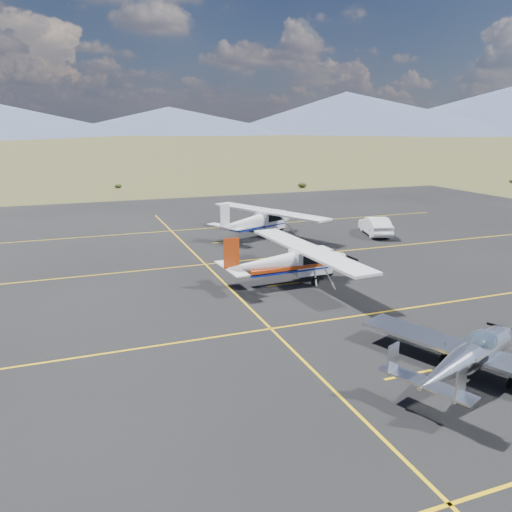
{
  "coord_description": "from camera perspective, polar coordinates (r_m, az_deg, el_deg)",
  "views": [
    {
      "loc": [
        -13.6,
        -16.52,
        8.52
      ],
      "look_at": [
        -4.39,
        8.15,
        1.6
      ],
      "focal_mm": 35.0,
      "sensor_mm": 36.0,
      "label": 1
    }
  ],
  "objects": [
    {
      "name": "ground",
      "position": [
        23.04,
        17.76,
        -7.73
      ],
      "size": [
        1600.0,
        1600.0,
        0.0
      ],
      "primitive_type": "plane",
      "color": "#383D1C",
      "rests_on": "ground"
    },
    {
      "name": "apron",
      "position": [
        28.48,
        9.13,
        -2.88
      ],
      "size": [
        72.0,
        72.0,
        0.02
      ],
      "primitive_type": "cube",
      "color": "black",
      "rests_on": "ground"
    },
    {
      "name": "aircraft_low_wing",
      "position": [
        18.79,
        23.41,
        -10.37
      ],
      "size": [
        6.63,
        8.83,
        1.96
      ],
      "rotation": [
        0.0,
        0.0,
        0.38
      ],
      "color": "silver",
      "rests_on": "apron"
    },
    {
      "name": "aircraft_cessna",
      "position": [
        27.65,
        3.89,
        -0.52
      ],
      "size": [
        6.79,
        11.31,
        2.86
      ],
      "rotation": [
        0.0,
        0.0,
        0.07
      ],
      "color": "white",
      "rests_on": "apron"
    },
    {
      "name": "aircraft_plain",
      "position": [
        39.39,
        0.3,
        4.15
      ],
      "size": [
        8.42,
        11.09,
        2.92
      ],
      "rotation": [
        0.0,
        0.0,
        0.43
      ],
      "color": "white",
      "rests_on": "apron"
    },
    {
      "name": "sedan",
      "position": [
        41.01,
        13.48,
        3.39
      ],
      "size": [
        2.77,
        4.75,
        1.48
      ],
      "primitive_type": "imported",
      "rotation": [
        0.0,
        0.0,
        2.85
      ],
      "color": "white",
      "rests_on": "apron"
    }
  ]
}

